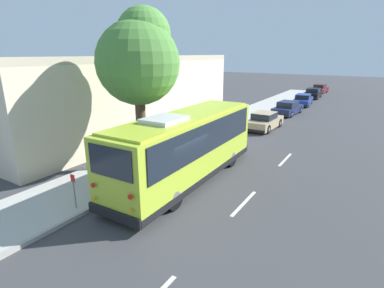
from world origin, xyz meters
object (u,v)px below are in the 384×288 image
object	(u,v)px
shuttle_bus	(187,144)
sign_post_far	(109,180)
parked_sedan_navy	(288,108)
parked_sedan_maroon	(320,89)
sign_post_near	(74,191)
parked_sedan_tan	(264,121)
parked_sedan_black	(313,93)
fire_hydrant	(210,134)
street_tree	(139,58)
parked_sedan_blue	(303,100)

from	to	relation	value
shuttle_bus	sign_post_far	world-z (taller)	shuttle_bus
parked_sedan_navy	parked_sedan_maroon	size ratio (longest dim) A/B	1.02
shuttle_bus	sign_post_near	world-z (taller)	shuttle_bus
parked_sedan_tan	parked_sedan_navy	bearing A→B (deg)	2.53
shuttle_bus	parked_sedan_black	xyz separation A→B (m)	(31.52, 0.37, -1.17)
sign_post_far	fire_hydrant	size ratio (longest dim) A/B	1.27
parked_sedan_black	sign_post_far	size ratio (longest dim) A/B	4.28
street_tree	shuttle_bus	bearing A→B (deg)	-94.56
fire_hydrant	parked_sedan_black	bearing A→B (deg)	-3.73
parked_sedan_tan	parked_sedan_black	world-z (taller)	parked_sedan_tan
sign_post_far	fire_hydrant	xyz separation A→B (m)	(8.99, 0.10, -0.11)
parked_sedan_navy	sign_post_far	distance (m)	21.51
parked_sedan_tan	parked_sedan_black	bearing A→B (deg)	2.79
sign_post_far	shuttle_bus	bearing A→B (deg)	-33.09
parked_sedan_black	sign_post_near	world-z (taller)	sign_post_near
parked_sedan_tan	sign_post_far	xyz separation A→B (m)	(-14.53, 1.72, 0.05)
street_tree	sign_post_near	world-z (taller)	street_tree
parked_sedan_navy	parked_sedan_maroon	world-z (taller)	parked_sedan_maroon
shuttle_bus	fire_hydrant	distance (m)	6.47
street_tree	fire_hydrant	distance (m)	7.66
street_tree	fire_hydrant	world-z (taller)	street_tree
parked_sedan_blue	street_tree	bearing A→B (deg)	170.07
parked_sedan_maroon	fire_hydrant	size ratio (longest dim) A/B	5.54
parked_sedan_black	fire_hydrant	size ratio (longest dim) A/B	5.43
parked_sedan_maroon	sign_post_near	distance (m)	42.26
shuttle_bus	parked_sedan_maroon	size ratio (longest dim) A/B	2.13
parked_sedan_navy	sign_post_far	world-z (taller)	parked_sedan_navy
parked_sedan_black	sign_post_near	distance (m)	36.22
sign_post_near	street_tree	bearing A→B (deg)	9.79
parked_sedan_tan	sign_post_far	distance (m)	14.63
parked_sedan_black	fire_hydrant	distance (m)	25.56
parked_sedan_navy	street_tree	xyz separation A→B (m)	(-18.25, 2.54, 4.92)
parked_sedan_maroon	sign_post_near	size ratio (longest dim) A/B	3.34
street_tree	sign_post_far	distance (m)	5.86
parked_sedan_tan	fire_hydrant	xyz separation A→B (m)	(-5.54, 1.82, -0.06)
sign_post_far	fire_hydrant	bearing A→B (deg)	0.64
parked_sedan_tan	parked_sedan_navy	size ratio (longest dim) A/B	0.93
fire_hydrant	parked_sedan_blue	bearing A→B (deg)	-5.52
parked_sedan_navy	parked_sedan_blue	xyz separation A→B (m)	(6.42, -0.03, -0.01)
sign_post_far	parked_sedan_tan	bearing A→B (deg)	-6.74
shuttle_bus	parked_sedan_black	world-z (taller)	shuttle_bus
fire_hydrant	parked_sedan_navy	bearing A→B (deg)	-8.21
parked_sedan_black	parked_sedan_blue	bearing A→B (deg)	-179.60
sign_post_near	parked_sedan_black	bearing A→B (deg)	-2.47
parked_sedan_maroon	fire_hydrant	xyz separation A→B (m)	(-31.56, 1.50, -0.05)
parked_sedan_blue	fire_hydrant	world-z (taller)	parked_sedan_blue
parked_sedan_maroon	street_tree	distance (m)	37.74
parked_sedan_blue	parked_sedan_maroon	size ratio (longest dim) A/B	1.05
shuttle_bus	sign_post_far	size ratio (longest dim) A/B	9.29
parked_sedan_black	street_tree	bearing A→B (deg)	174.62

